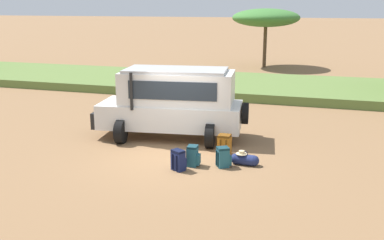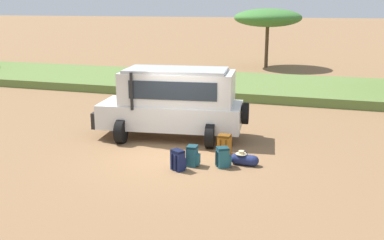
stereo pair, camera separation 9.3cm
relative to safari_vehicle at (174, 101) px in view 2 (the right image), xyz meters
name	(u,v)px [view 2 (the right image)]	position (x,y,z in m)	size (l,w,h in m)	color
ground_plane	(173,158)	(0.71, -2.08, -1.29)	(320.00, 320.00, 0.00)	olive
grass_bank	(248,86)	(0.71, 9.92, -1.07)	(120.00, 7.00, 0.44)	#5B7538
safari_vehicle	(174,101)	(0.00, 0.00, 0.00)	(5.46, 3.17, 2.44)	silver
backpack_beside_front_wheel	(178,160)	(1.22, -3.03, -1.00)	(0.45, 0.45, 0.60)	navy
backpack_cluster_center	(193,156)	(1.51, -2.56, -1.00)	(0.40, 0.36, 0.60)	#235B6B
backpack_near_rear_wheel	(223,157)	(2.36, -2.39, -1.01)	(0.48, 0.44, 0.59)	#235B6B
backpack_outermost	(224,145)	(2.14, -1.30, -0.98)	(0.40, 0.44, 0.64)	#B26619
duffel_bag_low_black_case	(244,159)	(2.93, -2.05, -1.13)	(0.85, 0.34, 0.42)	navy
acacia_tree_left_mid	(268,18)	(0.26, 19.44, 2.33)	(4.93, 5.27, 4.30)	brown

